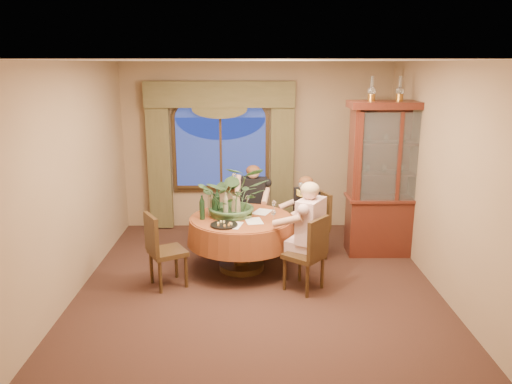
{
  "coord_description": "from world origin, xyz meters",
  "views": [
    {
      "loc": [
        -0.08,
        -5.85,
        2.77
      ],
      "look_at": [
        -0.02,
        0.6,
        1.1
      ],
      "focal_mm": 35.0,
      "sensor_mm": 36.0,
      "label": 1
    }
  ],
  "objects_px": {
    "olive_bowl": "(246,216)",
    "wine_bottle_1": "(217,201)",
    "stoneware_vase": "(236,205)",
    "china_cabinet": "(394,180)",
    "centerpiece_plant": "(234,171)",
    "oil_lamp_left": "(372,89)",
    "wine_bottle_2": "(214,206)",
    "dining_table": "(241,243)",
    "wine_bottle_4": "(226,204)",
    "oil_lamp_right": "(428,89)",
    "wine_bottle_0": "(210,204)",
    "chair_front_left": "(168,250)",
    "person_scarf": "(306,217)",
    "person_pink": "(310,234)",
    "oil_lamp_center": "(400,89)",
    "chair_back": "(250,215)",
    "person_back": "(253,205)",
    "chair_back_right": "(310,226)",
    "wine_bottle_3": "(202,207)",
    "chair_right": "(304,253)"
  },
  "relations": [
    {
      "from": "china_cabinet",
      "to": "centerpiece_plant",
      "type": "distance_m",
      "value": 2.36
    },
    {
      "from": "oil_lamp_right",
      "to": "wine_bottle_4",
      "type": "bearing_deg",
      "value": -169.0
    },
    {
      "from": "chair_right",
      "to": "wine_bottle_0",
      "type": "relative_size",
      "value": 2.91
    },
    {
      "from": "oil_lamp_center",
      "to": "wine_bottle_4",
      "type": "distance_m",
      "value": 2.91
    },
    {
      "from": "china_cabinet",
      "to": "wine_bottle_4",
      "type": "distance_m",
      "value": 2.49
    },
    {
      "from": "dining_table",
      "to": "olive_bowl",
      "type": "height_order",
      "value": "olive_bowl"
    },
    {
      "from": "person_pink",
      "to": "wine_bottle_0",
      "type": "height_order",
      "value": "person_pink"
    },
    {
      "from": "person_pink",
      "to": "olive_bowl",
      "type": "distance_m",
      "value": 0.94
    },
    {
      "from": "centerpiece_plant",
      "to": "olive_bowl",
      "type": "xyz_separation_m",
      "value": [
        0.16,
        -0.14,
        -0.59
      ]
    },
    {
      "from": "oil_lamp_center",
      "to": "chair_front_left",
      "type": "bearing_deg",
      "value": -160.41
    },
    {
      "from": "person_pink",
      "to": "oil_lamp_center",
      "type": "bearing_deg",
      "value": -19.7
    },
    {
      "from": "oil_lamp_right",
      "to": "wine_bottle_4",
      "type": "relative_size",
      "value": 1.03
    },
    {
      "from": "chair_front_left",
      "to": "person_scarf",
      "type": "relative_size",
      "value": 0.78
    },
    {
      "from": "wine_bottle_2",
      "to": "wine_bottle_1",
      "type": "bearing_deg",
      "value": 84.06
    },
    {
      "from": "person_scarf",
      "to": "person_pink",
      "type": "bearing_deg",
      "value": 152.93
    },
    {
      "from": "chair_back_right",
      "to": "wine_bottle_4",
      "type": "relative_size",
      "value": 2.91
    },
    {
      "from": "chair_back_right",
      "to": "wine_bottle_0",
      "type": "height_order",
      "value": "wine_bottle_0"
    },
    {
      "from": "person_scarf",
      "to": "centerpiece_plant",
      "type": "xyz_separation_m",
      "value": [
        -1.02,
        -0.32,
        0.75
      ]
    },
    {
      "from": "oil_lamp_left",
      "to": "wine_bottle_2",
      "type": "height_order",
      "value": "oil_lamp_left"
    },
    {
      "from": "person_pink",
      "to": "china_cabinet",
      "type": "bearing_deg",
      "value": -19.7
    },
    {
      "from": "dining_table",
      "to": "chair_back",
      "type": "distance_m",
      "value": 0.99
    },
    {
      "from": "china_cabinet",
      "to": "wine_bottle_4",
      "type": "bearing_deg",
      "value": -167.27
    },
    {
      "from": "olive_bowl",
      "to": "wine_bottle_1",
      "type": "xyz_separation_m",
      "value": [
        -0.4,
        0.25,
        0.14
      ]
    },
    {
      "from": "person_back",
      "to": "wine_bottle_0",
      "type": "bearing_deg",
      "value": 66.6
    },
    {
      "from": "chair_back_right",
      "to": "chair_front_left",
      "type": "xyz_separation_m",
      "value": [
        -1.92,
        -0.94,
        0.0
      ]
    },
    {
      "from": "wine_bottle_0",
      "to": "wine_bottle_3",
      "type": "distance_m",
      "value": 0.2
    },
    {
      "from": "oil_lamp_left",
      "to": "person_pink",
      "type": "distance_m",
      "value": 2.27
    },
    {
      "from": "oil_lamp_left",
      "to": "wine_bottle_1",
      "type": "bearing_deg",
      "value": -169.94
    },
    {
      "from": "oil_lamp_right",
      "to": "wine_bottle_0",
      "type": "relative_size",
      "value": 1.03
    },
    {
      "from": "person_back",
      "to": "wine_bottle_1",
      "type": "height_order",
      "value": "person_back"
    },
    {
      "from": "person_pink",
      "to": "person_scarf",
      "type": "height_order",
      "value": "person_pink"
    },
    {
      "from": "china_cabinet",
      "to": "oil_lamp_center",
      "type": "bearing_deg",
      "value": 0.0
    },
    {
      "from": "olive_bowl",
      "to": "wine_bottle_4",
      "type": "distance_m",
      "value": 0.33
    },
    {
      "from": "dining_table",
      "to": "wine_bottle_4",
      "type": "xyz_separation_m",
      "value": [
        -0.21,
        0.05,
        0.54
      ]
    },
    {
      "from": "centerpiece_plant",
      "to": "wine_bottle_0",
      "type": "distance_m",
      "value": 0.55
    },
    {
      "from": "person_pink",
      "to": "chair_back_right",
      "type": "bearing_deg",
      "value": 23.41
    },
    {
      "from": "dining_table",
      "to": "wine_bottle_1",
      "type": "relative_size",
      "value": 4.49
    },
    {
      "from": "person_back",
      "to": "wine_bottle_3",
      "type": "height_order",
      "value": "person_back"
    },
    {
      "from": "stoneware_vase",
      "to": "chair_back",
      "type": "bearing_deg",
      "value": 77.97
    },
    {
      "from": "dining_table",
      "to": "wine_bottle_2",
      "type": "height_order",
      "value": "wine_bottle_2"
    },
    {
      "from": "stoneware_vase",
      "to": "china_cabinet",
      "type": "bearing_deg",
      "value": 11.8
    },
    {
      "from": "chair_front_left",
      "to": "centerpiece_plant",
      "type": "xyz_separation_m",
      "value": [
        0.83,
        0.62,
        0.88
      ]
    },
    {
      "from": "oil_lamp_left",
      "to": "wine_bottle_3",
      "type": "relative_size",
      "value": 1.03
    },
    {
      "from": "oil_lamp_left",
      "to": "chair_front_left",
      "type": "bearing_deg",
      "value": -157.86
    },
    {
      "from": "chair_back_right",
      "to": "chair_back",
      "type": "relative_size",
      "value": 1.0
    },
    {
      "from": "oil_lamp_center",
      "to": "stoneware_vase",
      "type": "height_order",
      "value": "oil_lamp_center"
    },
    {
      "from": "stoneware_vase",
      "to": "person_scarf",
      "type": "bearing_deg",
      "value": 16.6
    },
    {
      "from": "oil_lamp_right",
      "to": "stoneware_vase",
      "type": "height_order",
      "value": "oil_lamp_right"
    },
    {
      "from": "oil_lamp_right",
      "to": "person_scarf",
      "type": "relative_size",
      "value": 0.28
    },
    {
      "from": "chair_back",
      "to": "wine_bottle_1",
      "type": "relative_size",
      "value": 2.91
    }
  ]
}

